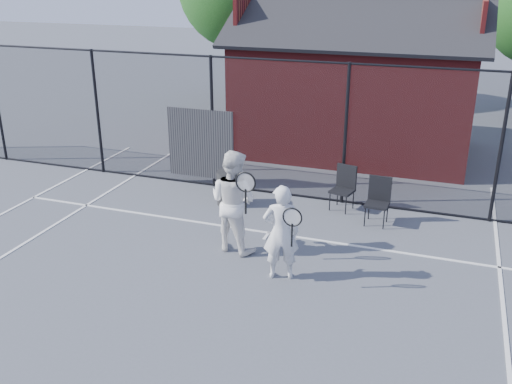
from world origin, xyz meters
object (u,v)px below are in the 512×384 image
(chair_right, at_px, (377,202))
(waste_bin, at_px, (229,188))
(clubhouse, at_px, (356,92))
(player_front, at_px, (281,232))
(player_back, at_px, (233,201))
(chair_left, at_px, (342,189))

(chair_right, distance_m, waste_bin, 3.13)
(clubhouse, relative_size, player_front, 4.05)
(player_back, bearing_deg, chair_left, 58.75)
(clubhouse, height_order, chair_right, clubhouse)
(chair_left, xyz_separation_m, waste_bin, (-2.34, -0.50, -0.09))
(player_front, relative_size, player_back, 0.87)
(clubhouse, height_order, player_back, clubhouse)
(player_back, height_order, chair_left, player_back)
(chair_left, height_order, chair_right, chair_right)
(player_front, xyz_separation_m, waste_bin, (-1.96, 2.62, -0.44))
(chair_left, distance_m, chair_right, 0.94)
(clubhouse, distance_m, player_front, 7.56)
(player_front, bearing_deg, player_back, 147.47)
(player_front, xyz_separation_m, chair_right, (1.17, 2.62, -0.34))
(player_front, distance_m, player_back, 1.30)
(clubhouse, relative_size, chair_left, 7.09)
(clubhouse, distance_m, chair_right, 5.21)
(chair_left, bearing_deg, player_front, -82.86)
(clubhouse, height_order, chair_left, clubhouse)
(waste_bin, bearing_deg, chair_left, 12.07)
(player_back, bearing_deg, waste_bin, 114.36)
(clubhouse, relative_size, waste_bin, 8.81)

